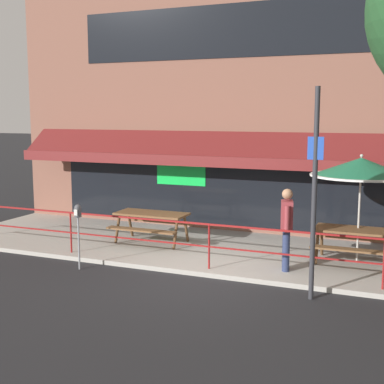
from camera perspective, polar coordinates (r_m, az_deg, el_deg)
name	(u,v)px	position (r m, az deg, el deg)	size (l,w,h in m)	color
ground_plane	(204,277)	(11.11, 1.26, -9.08)	(120.00, 120.00, 0.00)	#232326
patio_deck	(234,252)	(12.91, 4.51, -6.37)	(15.00, 4.00, 0.10)	#ADA89E
restaurant_building	(262,92)	(14.62, 7.43, 10.50)	(15.00, 1.60, 7.83)	brown
patio_railing	(209,236)	(11.17, 1.84, -4.74)	(13.84, 0.04, 0.97)	maroon
picnic_table_left	(152,219)	(13.45, -4.32, -2.89)	(1.80, 1.42, 0.76)	brown
picnic_table_centre	(357,236)	(12.09, 17.21, -4.55)	(1.80, 1.42, 0.76)	brown
patio_umbrella_centre	(361,168)	(12.00, 17.59, 2.48)	(2.14, 2.14, 2.38)	#B7B2A8
pedestrian_walking	(287,225)	(11.20, 10.06, -3.48)	(0.33, 0.61, 1.71)	navy
parking_meter_near	(78,217)	(11.64, -12.07, -2.63)	(0.15, 0.16, 1.42)	gray
street_sign_pole	(314,192)	(9.66, 12.92, -0.04)	(0.28, 0.09, 3.80)	#2D2D33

